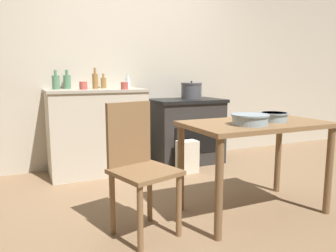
% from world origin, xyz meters
% --- Properties ---
extents(ground_plane, '(14.00, 14.00, 0.00)m').
position_xyz_m(ground_plane, '(0.00, 0.00, 0.00)').
color(ground_plane, '#896B4C').
extents(wall_back, '(8.00, 0.07, 2.55)m').
position_xyz_m(wall_back, '(0.00, 1.58, 1.27)').
color(wall_back, beige).
rests_on(wall_back, ground_plane).
extents(counter_cabinet, '(1.09, 0.60, 0.96)m').
position_xyz_m(counter_cabinet, '(-0.52, 1.26, 0.48)').
color(counter_cabinet, beige).
rests_on(counter_cabinet, ground_plane).
extents(stove, '(0.90, 0.63, 0.81)m').
position_xyz_m(stove, '(0.62, 1.25, 0.41)').
color(stove, '#2D2B28').
rests_on(stove, ground_plane).
extents(work_table, '(1.14, 0.66, 0.75)m').
position_xyz_m(work_table, '(0.39, -0.37, 0.64)').
color(work_table, olive).
rests_on(work_table, ground_plane).
extents(chair, '(0.50, 0.50, 0.93)m').
position_xyz_m(chair, '(-0.57, -0.31, 0.50)').
color(chair, olive).
rests_on(chair, ground_plane).
extents(flour_sack, '(0.23, 0.16, 0.37)m').
position_xyz_m(flour_sack, '(0.41, 0.82, 0.19)').
color(flour_sack, beige).
rests_on(flour_sack, ground_plane).
extents(stock_pot, '(0.27, 0.27, 0.23)m').
position_xyz_m(stock_pot, '(0.71, 1.27, 0.92)').
color(stock_pot, '#4C4C51').
rests_on(stock_pot, stove).
extents(mixing_bowl_large, '(0.22, 0.22, 0.07)m').
position_xyz_m(mixing_bowl_large, '(0.54, -0.41, 0.79)').
color(mixing_bowl_large, '#93A8B2').
rests_on(mixing_bowl_large, work_table).
extents(mixing_bowl_small, '(0.28, 0.28, 0.08)m').
position_xyz_m(mixing_bowl_small, '(0.25, -0.48, 0.79)').
color(mixing_bowl_small, '#93A8B2').
rests_on(mixing_bowl_small, work_table).
extents(bottle_far_left, '(0.06, 0.06, 0.24)m').
position_xyz_m(bottle_far_left, '(-0.51, 1.30, 1.05)').
color(bottle_far_left, olive).
rests_on(bottle_far_left, counter_cabinet).
extents(bottle_left, '(0.08, 0.08, 0.21)m').
position_xyz_m(bottle_left, '(-0.93, 1.38, 1.04)').
color(bottle_left, '#517F5B').
rests_on(bottle_left, counter_cabinet).
extents(bottle_mid_left, '(0.08, 0.08, 0.21)m').
position_xyz_m(bottle_mid_left, '(-0.80, 1.45, 1.04)').
color(bottle_mid_left, '#517F5B').
rests_on(bottle_mid_left, counter_cabinet).
extents(bottle_center_left, '(0.06, 0.06, 0.17)m').
position_xyz_m(bottle_center_left, '(-0.38, 1.44, 1.03)').
color(bottle_center_left, olive).
rests_on(bottle_center_left, counter_cabinet).
extents(bottle_center, '(0.06, 0.06, 0.17)m').
position_xyz_m(bottle_center, '(-0.11, 1.37, 1.02)').
color(bottle_center, silver).
rests_on(bottle_center, counter_cabinet).
extents(cup_center_right, '(0.08, 0.08, 0.09)m').
position_xyz_m(cup_center_right, '(-0.66, 1.22, 1.00)').
color(cup_center_right, '#B74C42').
rests_on(cup_center_right, counter_cabinet).
extents(cup_mid_right, '(0.08, 0.08, 0.08)m').
position_xyz_m(cup_mid_right, '(-0.25, 1.05, 1.00)').
color(cup_mid_right, '#B74C42').
rests_on(cup_mid_right, counter_cabinet).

